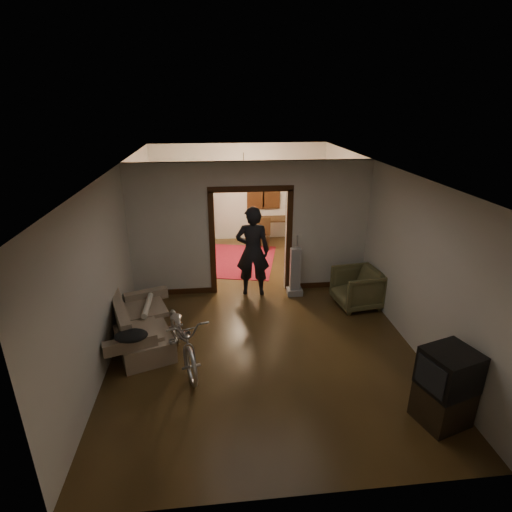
{
  "coord_description": "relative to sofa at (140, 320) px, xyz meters",
  "views": [
    {
      "loc": [
        -0.74,
        -7.19,
        3.93
      ],
      "look_at": [
        0.0,
        -0.3,
        1.2
      ],
      "focal_mm": 28.0,
      "sensor_mm": 36.0,
      "label": 1
    }
  ],
  "objects": [
    {
      "name": "floor",
      "position": [
        2.09,
        1.08,
        -0.41
      ],
      "size": [
        5.0,
        8.5,
        0.01
      ],
      "primitive_type": "cube",
      "color": "#31220F",
      "rests_on": "ground"
    },
    {
      "name": "globe",
      "position": [
        0.75,
        4.85,
        1.53
      ],
      "size": [
        0.3,
        0.3,
        0.3
      ],
      "primitive_type": "sphere",
      "color": "#1E5972",
      "rests_on": "locker"
    },
    {
      "name": "crt_tv",
      "position": [
        4.18,
        -2.3,
        0.38
      ],
      "size": [
        0.74,
        0.7,
        0.53
      ],
      "primitive_type": "cube",
      "rotation": [
        0.0,
        0.0,
        0.3
      ],
      "color": "black",
      "rests_on": "tv_stand"
    },
    {
      "name": "ceiling",
      "position": [
        2.09,
        1.08,
        2.39
      ],
      "size": [
        5.0,
        8.5,
        0.01
      ],
      "primitive_type": "cube",
      "color": "white",
      "rests_on": "floor"
    },
    {
      "name": "desk",
      "position": [
        3.07,
        4.8,
        -0.04
      ],
      "size": [
        1.05,
        0.65,
        0.74
      ],
      "primitive_type": "cube",
      "rotation": [
        0.0,
        0.0,
        -0.1
      ],
      "color": "black",
      "rests_on": "floor"
    },
    {
      "name": "vacuum",
      "position": [
        2.99,
        1.48,
        0.12
      ],
      "size": [
        0.38,
        0.34,
        1.06
      ],
      "primitive_type": "cube",
      "rotation": [
        0.0,
        0.0,
        -0.27
      ],
      "color": "gray",
      "rests_on": "floor"
    },
    {
      "name": "door_casing",
      "position": [
        2.09,
        1.83,
        0.69
      ],
      "size": [
        1.74,
        0.2,
        2.32
      ],
      "primitive_type": "cube",
      "color": "#31190B",
      "rests_on": "floor"
    },
    {
      "name": "rolled_paper",
      "position": [
        0.1,
        0.3,
        0.12
      ],
      "size": [
        0.1,
        0.8,
        0.1
      ],
      "primitive_type": "cylinder",
      "rotation": [
        1.57,
        0.0,
        0.0
      ],
      "color": "beige",
      "rests_on": "sofa"
    },
    {
      "name": "partition_wall",
      "position": [
        2.09,
        1.83,
        0.99
      ],
      "size": [
        5.0,
        0.14,
        2.8
      ],
      "primitive_type": "cube",
      "color": "beige",
      "rests_on": "floor"
    },
    {
      "name": "wall_right",
      "position": [
        4.59,
        1.08,
        0.99
      ],
      "size": [
        0.02,
        8.5,
        2.8
      ],
      "primitive_type": "cube",
      "color": "beige",
      "rests_on": "floor"
    },
    {
      "name": "wall_back",
      "position": [
        2.09,
        5.33,
        0.99
      ],
      "size": [
        5.0,
        0.02,
        2.8
      ],
      "primitive_type": "cube",
      "color": "beige",
      "rests_on": "floor"
    },
    {
      "name": "desk_chair",
      "position": [
        2.62,
        4.37,
        0.07
      ],
      "size": [
        0.53,
        0.53,
        0.97
      ],
      "primitive_type": "cube",
      "rotation": [
        0.0,
        0.0,
        -0.27
      ],
      "color": "black",
      "rests_on": "floor"
    },
    {
      "name": "light_switch",
      "position": [
        3.14,
        1.75,
        0.84
      ],
      "size": [
        0.08,
        0.01,
        0.12
      ],
      "primitive_type": "cube",
      "color": "silver",
      "rests_on": "partition_wall"
    },
    {
      "name": "person",
      "position": [
        2.11,
        1.63,
        0.56
      ],
      "size": [
        0.76,
        0.55,
        1.94
      ],
      "primitive_type": "imported",
      "rotation": [
        0.0,
        0.0,
        3.02
      ],
      "color": "black",
      "rests_on": "floor"
    },
    {
      "name": "wall_left",
      "position": [
        -0.41,
        1.08,
        0.99
      ],
      "size": [
        0.02,
        8.5,
        2.8
      ],
      "primitive_type": "cube",
      "color": "beige",
      "rests_on": "floor"
    },
    {
      "name": "armchair",
      "position": [
        4.14,
        0.85,
        -0.02
      ],
      "size": [
        0.96,
        0.94,
        0.78
      ],
      "primitive_type": "imported",
      "rotation": [
        0.0,
        0.0,
        -1.44
      ],
      "color": "brown",
      "rests_on": "floor"
    },
    {
      "name": "oriental_rug",
      "position": [
        1.93,
        3.51,
        -0.4
      ],
      "size": [
        2.24,
        2.65,
        0.02
      ],
      "primitive_type": "cube",
      "rotation": [
        0.0,
        0.0,
        -0.22
      ],
      "color": "maroon",
      "rests_on": "floor"
    },
    {
      "name": "sofa",
      "position": [
        0.0,
        0.0,
        0.0
      ],
      "size": [
        1.35,
        1.94,
        0.82
      ],
      "primitive_type": "cube",
      "rotation": [
        0.0,
        0.0,
        0.34
      ],
      "color": "#73644C",
      "rests_on": "floor"
    },
    {
      "name": "far_window",
      "position": [
        2.79,
        5.29,
        1.14
      ],
      "size": [
        0.98,
        0.06,
        1.28
      ],
      "primitive_type": "cube",
      "color": "black",
      "rests_on": "wall_back"
    },
    {
      "name": "locker",
      "position": [
        0.75,
        4.85,
        0.56
      ],
      "size": [
        1.03,
        0.65,
        1.94
      ],
      "primitive_type": "cube",
      "rotation": [
        0.0,
        0.0,
        -0.12
      ],
      "color": "#2A341F",
      "rests_on": "floor"
    },
    {
      "name": "chandelier",
      "position": [
        2.09,
        3.58,
        1.94
      ],
      "size": [
        0.24,
        0.24,
        0.24
      ],
      "primitive_type": "sphere",
      "color": "#FFE0A5",
      "rests_on": "ceiling"
    },
    {
      "name": "tv_stand",
      "position": [
        4.18,
        -2.3,
        -0.14
      ],
      "size": [
        0.73,
        0.69,
        0.54
      ],
      "primitive_type": "cube",
      "rotation": [
        0.0,
        0.0,
        0.3
      ],
      "color": "black",
      "rests_on": "floor"
    },
    {
      "name": "bicycle",
      "position": [
        0.77,
        -0.66,
        0.06
      ],
      "size": [
        1.1,
        1.88,
        0.94
      ],
      "primitive_type": "imported",
      "rotation": [
        0.0,
        0.0,
        0.28
      ],
      "color": "silver",
      "rests_on": "floor"
    },
    {
      "name": "jacket",
      "position": [
        0.05,
        -0.91,
        0.27
      ],
      "size": [
        0.49,
        0.37,
        0.14
      ],
      "primitive_type": "ellipsoid",
      "color": "black",
      "rests_on": "sofa"
    }
  ]
}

